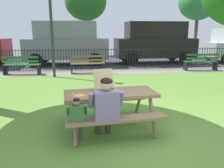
% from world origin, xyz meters
% --- Properties ---
extents(ground, '(28.00, 11.70, 0.02)m').
position_xyz_m(ground, '(0.00, 1.85, -0.01)').
color(ground, olive).
extents(cobblestone_walkway, '(28.00, 1.40, 0.01)m').
position_xyz_m(cobblestone_walkway, '(0.00, 7.00, -0.00)').
color(cobblestone_walkway, gray).
extents(street_asphalt, '(28.00, 6.56, 0.01)m').
position_xyz_m(street_asphalt, '(0.00, 10.98, -0.01)').
color(street_asphalt, '#424247').
extents(picnic_table_foreground, '(1.92, 1.63, 0.79)m').
position_xyz_m(picnic_table_foreground, '(-0.46, 0.62, 0.60)').
color(picnic_table_foreground, '#987252').
rests_on(picnic_table_foreground, ground).
extents(pizza_box_open, '(0.48, 0.55, 0.43)m').
position_xyz_m(pizza_box_open, '(-0.56, 0.67, 0.87)').
color(pizza_box_open, tan).
rests_on(pizza_box_open, picnic_table_foreground).
extents(pizza_slice_on_table, '(0.25, 0.18, 0.02)m').
position_xyz_m(pizza_slice_on_table, '(-1.09, 0.49, 0.78)').
color(pizza_slice_on_table, '#F9C759').
rests_on(pizza_slice_on_table, picnic_table_foreground).
extents(adult_at_table, '(0.63, 0.61, 1.19)m').
position_xyz_m(adult_at_table, '(-0.61, 0.11, 0.66)').
color(adult_at_table, '#3F3F3F').
rests_on(adult_at_table, ground).
extents(child_at_table, '(0.36, 0.36, 0.87)m').
position_xyz_m(child_at_table, '(-1.11, 0.04, 0.52)').
color(child_at_table, '#4A4A4A').
rests_on(child_at_table, ground).
extents(iron_fence_streetside, '(22.05, 0.03, 1.10)m').
position_xyz_m(iron_fence_streetside, '(-0.00, 7.70, 0.56)').
color(iron_fence_streetside, black).
rests_on(iron_fence_streetside, ground).
extents(park_bench_left, '(1.63, 0.58, 0.85)m').
position_xyz_m(park_bench_left, '(-3.77, 6.86, 0.42)').
color(park_bench_left, '#296736').
rests_on(park_bench_left, ground).
extents(park_bench_center, '(1.62, 0.56, 0.85)m').
position_xyz_m(park_bench_center, '(-0.78, 6.86, 0.42)').
color(park_bench_center, brown).
rests_on(park_bench_center, ground).
extents(park_bench_right, '(1.62, 0.56, 0.85)m').
position_xyz_m(park_bench_right, '(4.84, 6.86, 0.42)').
color(park_bench_right, '#29582D').
rests_on(park_bench_right, ground).
extents(lamp_post_walkway, '(0.28, 0.28, 4.00)m').
position_xyz_m(lamp_post_walkway, '(-2.24, 6.12, 2.45)').
color(lamp_post_walkway, '#2D382D').
rests_on(lamp_post_walkway, ground).
extents(parked_car_left, '(4.80, 2.29, 2.46)m').
position_xyz_m(parked_car_left, '(-1.88, 9.70, 1.31)').
color(parked_car_left, slate).
rests_on(parked_car_left, ground).
extents(parked_car_center, '(4.73, 2.13, 2.46)m').
position_xyz_m(parked_car_center, '(3.31, 9.70, 1.31)').
color(parked_car_center, black).
rests_on(parked_car_center, ground).
extents(far_tree_midleft, '(3.39, 3.39, 5.77)m').
position_xyz_m(far_tree_midleft, '(-0.67, 15.80, 4.21)').
color(far_tree_midleft, brown).
rests_on(far_tree_midleft, ground).
extents(far_tree_center, '(3.39, 3.39, 5.88)m').
position_xyz_m(far_tree_center, '(9.06, 15.80, 4.34)').
color(far_tree_center, brown).
rests_on(far_tree_center, ground).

